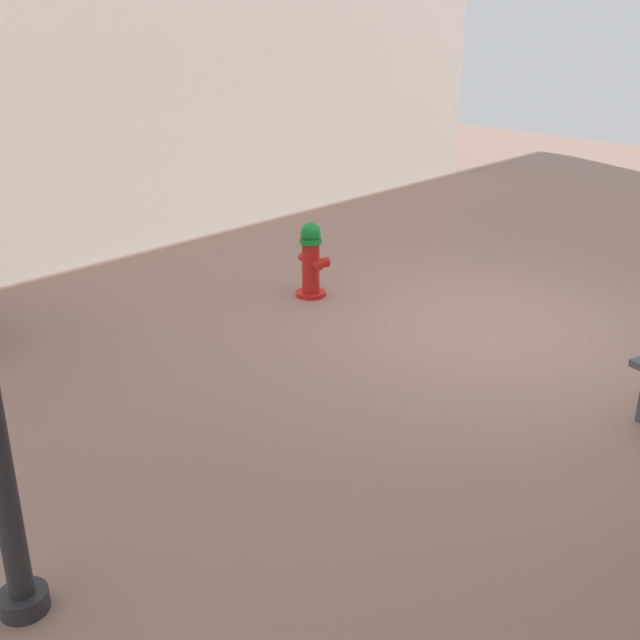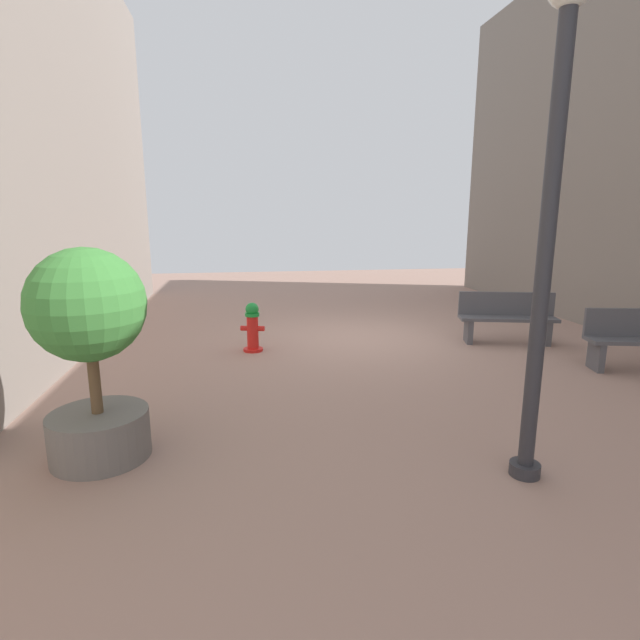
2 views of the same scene
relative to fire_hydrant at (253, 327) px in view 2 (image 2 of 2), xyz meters
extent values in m
plane|color=#9E7A6B|center=(-2.17, -0.66, -0.44)|extent=(23.40, 23.40, 0.00)
cylinder|color=red|center=(0.00, 0.01, -0.41)|extent=(0.35, 0.35, 0.05)
cylinder|color=red|center=(0.00, 0.01, -0.10)|extent=(0.20, 0.20, 0.59)
cylinder|color=#198C33|center=(0.00, 0.01, 0.23)|extent=(0.25, 0.25, 0.06)
sphere|color=#198C33|center=(0.00, 0.01, 0.32)|extent=(0.23, 0.23, 0.23)
cylinder|color=red|center=(0.14, -0.03, -0.03)|extent=(0.15, 0.12, 0.09)
cylinder|color=red|center=(-0.14, 0.04, -0.03)|extent=(0.15, 0.12, 0.09)
cylinder|color=red|center=(-0.04, -0.15, -0.07)|extent=(0.15, 0.17, 0.12)
cube|color=#4C4C51|center=(-5.43, 0.37, -0.21)|extent=(0.19, 0.41, 0.45)
cube|color=#4C4C51|center=(-4.06, 0.04, -0.21)|extent=(0.19, 0.41, 0.45)
cube|color=#4C4C51|center=(-4.75, 0.20, 0.04)|extent=(1.82, 0.85, 0.06)
cube|color=#4C4C51|center=(-4.79, 0.02, 0.29)|extent=(1.73, 0.48, 0.44)
cube|color=#4C4C51|center=(-5.28, 1.93, -0.21)|extent=(0.18, 0.41, 0.45)
cube|color=#4C4C51|center=(-5.86, 2.05, 0.04)|extent=(1.52, 0.73, 0.06)
cube|color=#4C4C51|center=(-5.89, 1.87, 0.29)|extent=(1.44, 0.36, 0.44)
cylinder|color=slate|center=(1.60, 3.74, -0.20)|extent=(0.96, 0.96, 0.48)
cylinder|color=brown|center=(1.60, 3.74, 0.42)|extent=(0.11, 0.11, 0.76)
sphere|color=#3D8438|center=(1.60, 3.74, 1.12)|extent=(1.09, 1.09, 1.09)
cylinder|color=#2D2D33|center=(-2.42, 4.72, -0.38)|extent=(0.28, 0.28, 0.12)
cylinder|color=#2D2D33|center=(-2.42, 4.72, 1.62)|extent=(0.14, 0.14, 3.88)
camera|label=1|loc=(-6.06, 6.06, 2.78)|focal=44.13mm
camera|label=2|loc=(0.13, 8.61, 1.96)|focal=27.74mm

